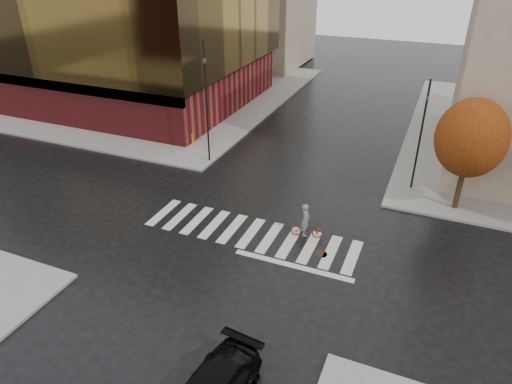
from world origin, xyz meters
TOP-DOWN VIEW (x-y plane):
  - ground at (0.00, 0.00)m, footprint 120.00×120.00m
  - sidewalk_nw at (-21.00, 21.00)m, footprint 30.00×30.00m
  - crosswalk at (0.00, 0.50)m, footprint 12.00×3.00m
  - office_glass at (-22.00, 17.99)m, footprint 27.00×19.00m
  - tree_ne_a at (10.00, 7.40)m, footprint 3.80×3.80m
  - cyclist at (2.82, 1.36)m, footprint 1.77×0.90m
  - traffic_light_nw at (-6.30, 7.68)m, footprint 0.21×0.18m
  - traffic_light_ne at (7.37, 9.00)m, footprint 0.15×0.18m
  - fire_hydrant at (-9.10, 10.00)m, footprint 0.28×0.28m
  - manhole at (4.00, 0.13)m, footprint 0.74×0.74m

SIDE VIEW (x-z plane):
  - ground at x=0.00m, z-range 0.00..0.00m
  - crosswalk at x=0.00m, z-range 0.00..0.01m
  - manhole at x=4.00m, z-range 0.00..0.01m
  - sidewalk_nw at x=-21.00m, z-range 0.00..0.15m
  - fire_hydrant at x=-9.10m, z-range 0.19..0.98m
  - cyclist at x=2.82m, z-range -0.31..1.62m
  - traffic_light_ne at x=7.37m, z-range 0.58..7.45m
  - tree_ne_a at x=10.00m, z-range 1.20..7.71m
  - traffic_light_nw at x=-6.30m, z-range 0.84..9.09m
  - office_glass at x=-22.00m, z-range 0.28..16.28m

